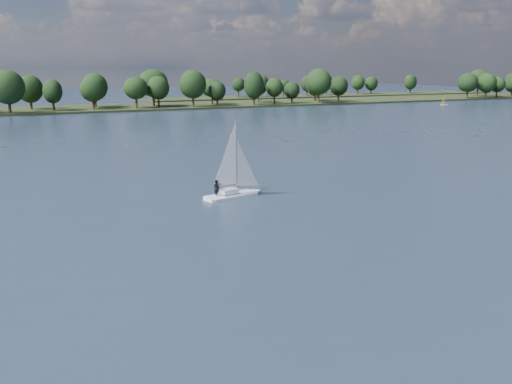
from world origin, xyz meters
The scene contains 6 objects.
ground centered at (0.00, 100.00, 0.00)m, with size 700.00×700.00×0.00m, color #233342.
far_shore centered at (0.00, 212.00, 0.00)m, with size 660.00×40.00×1.50m, color black.
far_shore_back centered at (160.00, 260.00, 0.00)m, with size 220.00×30.00×1.40m, color black.
sailboat centered at (0.85, 47.70, 2.76)m, with size 7.81×3.68×9.91m.
dinghy_orange centered at (158.61, 171.76, 1.19)m, with size 3.28×1.59×5.04m.
treeline centered at (-11.54, 207.22, 8.03)m, with size 562.58×73.91×17.58m.
Camera 1 is at (-27.56, -15.82, 15.88)m, focal length 40.00 mm.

